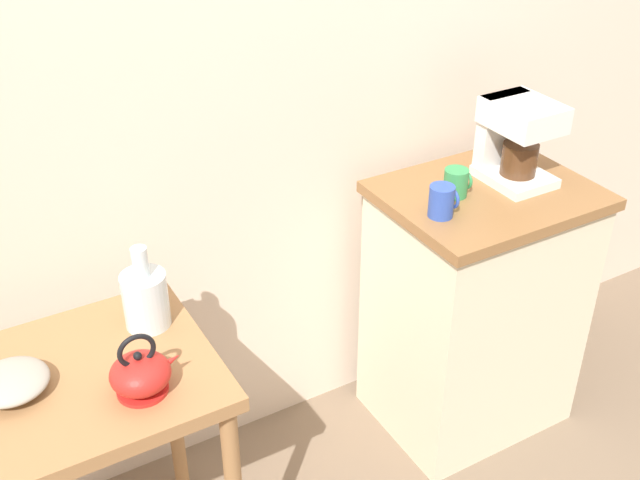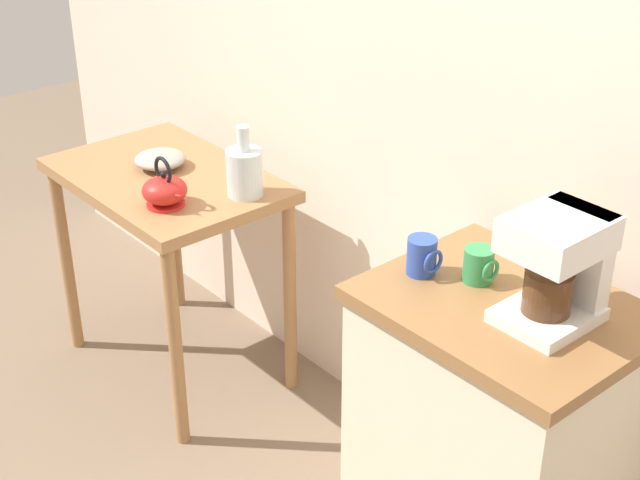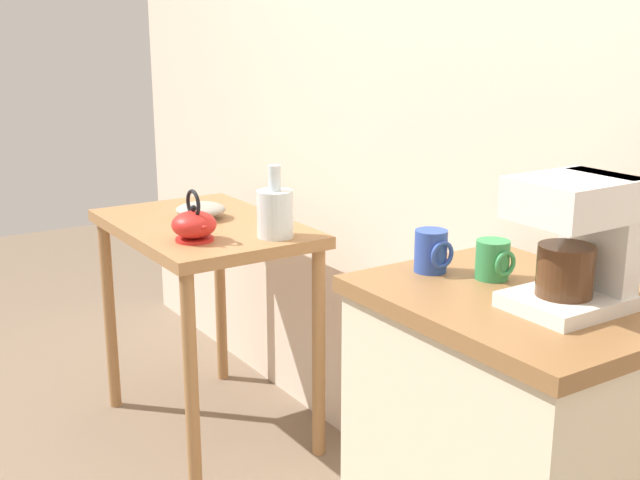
% 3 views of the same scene
% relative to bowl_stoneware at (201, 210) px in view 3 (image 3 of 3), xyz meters
% --- Properties ---
extents(back_wall, '(4.40, 0.10, 2.80)m').
position_rel_bowl_stoneware_xyz_m(back_wall, '(0.90, 0.41, 0.60)').
color(back_wall, beige).
rests_on(back_wall, ground_plane).
extents(wooden_table, '(0.81, 0.54, 0.77)m').
position_rel_bowl_stoneware_xyz_m(wooden_table, '(0.06, -0.02, -0.15)').
color(wooden_table, '#9E7044').
rests_on(wooden_table, ground_plane).
extents(bowl_stoneware, '(0.17, 0.17, 0.06)m').
position_rel_bowl_stoneware_xyz_m(bowl_stoneware, '(0.00, 0.00, 0.00)').
color(bowl_stoneware, '#9E998C').
rests_on(bowl_stoneware, wooden_table).
extents(teakettle, '(0.17, 0.14, 0.16)m').
position_rel_bowl_stoneware_xyz_m(teakettle, '(0.26, -0.14, 0.02)').
color(teakettle, red).
rests_on(teakettle, wooden_table).
extents(glass_carafe_vase, '(0.12, 0.12, 0.23)m').
position_rel_bowl_stoneware_xyz_m(glass_carafe_vase, '(0.36, 0.09, 0.05)').
color(glass_carafe_vase, silver).
rests_on(glass_carafe_vase, wooden_table).
extents(coffee_maker, '(0.18, 0.22, 0.26)m').
position_rel_bowl_stoneware_xyz_m(coffee_maker, '(1.55, 0.08, 0.24)').
color(coffee_maker, white).
rests_on(coffee_maker, kitchen_counter).
extents(mug_blue, '(0.08, 0.07, 0.09)m').
position_rel_bowl_stoneware_xyz_m(mug_blue, '(1.22, -0.00, 0.14)').
color(mug_blue, '#2D4CAD').
rests_on(mug_blue, kitchen_counter).
extents(mug_tall_green, '(0.08, 0.07, 0.09)m').
position_rel_bowl_stoneware_xyz_m(mug_tall_green, '(1.33, 0.08, 0.14)').
color(mug_tall_green, '#338C4C').
rests_on(mug_tall_green, kitchen_counter).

